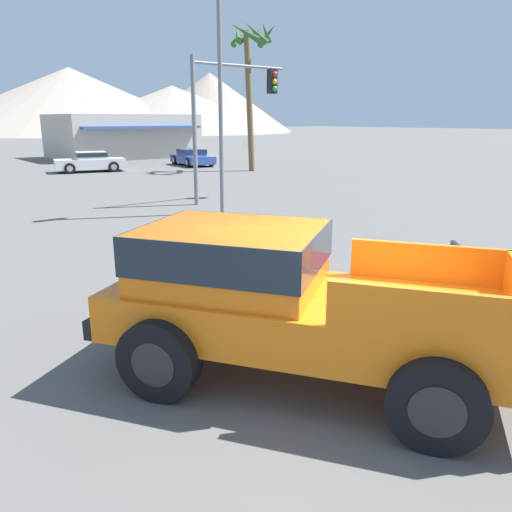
% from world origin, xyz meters
% --- Properties ---
extents(ground_plane, '(320.00, 320.00, 0.00)m').
position_xyz_m(ground_plane, '(0.00, 0.00, 0.00)').
color(ground_plane, '#5B5956').
extents(orange_pickup_truck, '(4.35, 5.21, 1.84)m').
position_xyz_m(orange_pickup_truck, '(-0.36, 0.46, 1.06)').
color(orange_pickup_truck, orange).
rests_on(orange_pickup_truck, ground_plane).
extents(red_convertible_car, '(4.21, 4.11, 1.06)m').
position_xyz_m(red_convertible_car, '(3.64, -0.16, 0.42)').
color(red_convertible_car, '#B21419').
rests_on(red_convertible_car, ground_plane).
extents(parked_car_white, '(4.32, 2.62, 1.19)m').
position_xyz_m(parked_car_white, '(6.84, 26.44, 0.61)').
color(parked_car_white, white).
rests_on(parked_car_white, ground_plane).
extents(parked_car_blue, '(2.33, 4.24, 1.11)m').
position_xyz_m(parked_car_blue, '(13.92, 26.36, 0.57)').
color(parked_car_blue, '#334C9E').
rests_on(parked_car_blue, ground_plane).
extents(traffic_light_main, '(4.20, 0.38, 5.26)m').
position_xyz_m(traffic_light_main, '(7.21, 12.09, 3.72)').
color(traffic_light_main, slate).
rests_on(traffic_light_main, ground_plane).
extents(street_lamp_post, '(0.90, 0.24, 8.07)m').
position_xyz_m(street_lamp_post, '(5.31, 10.05, 4.82)').
color(street_lamp_post, slate).
rests_on(street_lamp_post, ground_plane).
extents(palm_tree_tall, '(2.86, 2.64, 8.44)m').
position_xyz_m(palm_tree_tall, '(14.85, 20.90, 6.31)').
color(palm_tree_tall, brown).
rests_on(palm_tree_tall, ground_plane).
extents(storefront_building, '(10.63, 8.41, 3.45)m').
position_xyz_m(storefront_building, '(13.26, 36.33, 1.73)').
color(storefront_building, '#BCB2A3').
rests_on(storefront_building, ground_plane).
extents(distant_mountain_range, '(147.58, 74.86, 17.99)m').
position_xyz_m(distant_mountain_range, '(24.81, 114.98, 6.93)').
color(distant_mountain_range, gray).
rests_on(distant_mountain_range, ground_plane).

